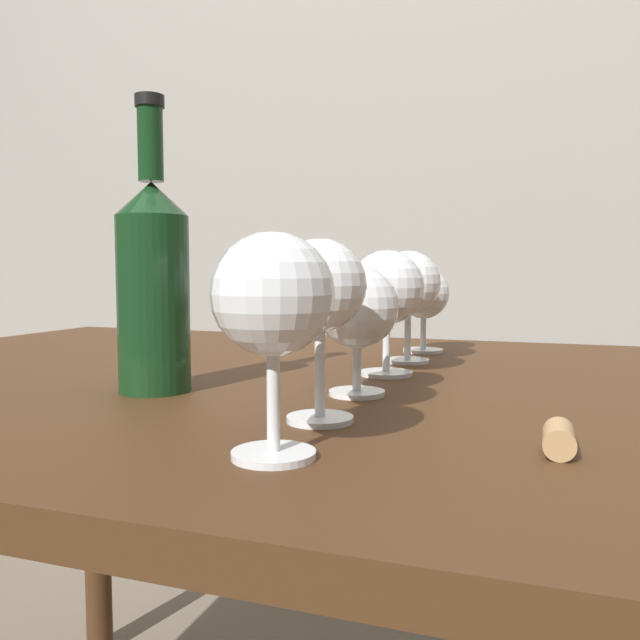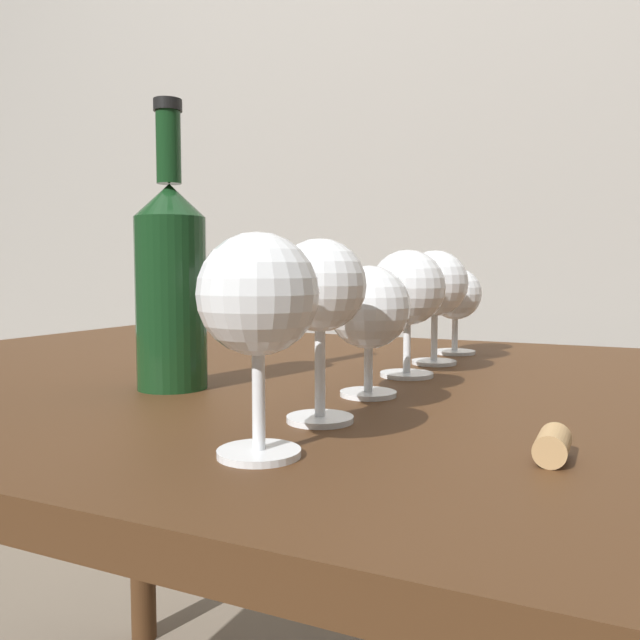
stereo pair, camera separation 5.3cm
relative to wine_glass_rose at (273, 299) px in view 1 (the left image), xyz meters
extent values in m
cube|color=gray|center=(-0.07, 1.29, 0.48)|extent=(5.00, 0.08, 2.60)
cube|color=#472B16|center=(-0.07, 0.33, -0.12)|extent=(1.46, 0.92, 0.03)
cylinder|color=#472B16|center=(-0.74, 0.73, -0.48)|extent=(0.06, 0.06, 0.68)
cylinder|color=white|center=(0.00, 0.00, -0.11)|extent=(0.06, 0.06, 0.00)
cylinder|color=white|center=(0.00, 0.00, -0.06)|extent=(0.01, 0.01, 0.08)
sphere|color=white|center=(0.00, 0.00, 0.00)|extent=(0.08, 0.08, 0.08)
ellipsoid|color=pink|center=(0.00, 0.00, 0.00)|extent=(0.07, 0.07, 0.03)
cylinder|color=white|center=(0.00, 0.11, -0.11)|extent=(0.06, 0.06, 0.00)
cylinder|color=white|center=(0.00, 0.11, -0.06)|extent=(0.01, 0.01, 0.08)
sphere|color=white|center=(0.00, 0.11, 0.01)|extent=(0.08, 0.08, 0.08)
ellipsoid|color=gold|center=(0.00, 0.11, 0.01)|extent=(0.07, 0.07, 0.04)
cylinder|color=white|center=(-0.01, 0.23, -0.11)|extent=(0.06, 0.06, 0.00)
cylinder|color=white|center=(-0.01, 0.23, -0.07)|extent=(0.01, 0.01, 0.06)
sphere|color=white|center=(-0.01, 0.23, -0.02)|extent=(0.08, 0.08, 0.08)
ellipsoid|color=#EACC66|center=(-0.01, 0.23, -0.02)|extent=(0.07, 0.07, 0.04)
cylinder|color=white|center=(-0.01, 0.36, -0.11)|extent=(0.06, 0.06, 0.00)
cylinder|color=white|center=(-0.01, 0.36, -0.07)|extent=(0.01, 0.01, 0.07)
sphere|color=white|center=(-0.01, 0.36, 0.00)|extent=(0.09, 0.09, 0.09)
ellipsoid|color=#470A16|center=(-0.01, 0.36, 0.00)|extent=(0.08, 0.08, 0.03)
cylinder|color=white|center=(-0.01, 0.48, -0.11)|extent=(0.06, 0.06, 0.00)
cylinder|color=white|center=(-0.01, 0.48, -0.07)|extent=(0.01, 0.01, 0.08)
sphere|color=white|center=(-0.01, 0.48, 0.00)|extent=(0.09, 0.09, 0.09)
ellipsoid|color=beige|center=(-0.01, 0.48, 0.00)|extent=(0.08, 0.08, 0.04)
cylinder|color=white|center=(-0.01, 0.60, -0.11)|extent=(0.06, 0.06, 0.00)
cylinder|color=white|center=(-0.01, 0.60, -0.07)|extent=(0.01, 0.01, 0.06)
sphere|color=white|center=(-0.01, 0.60, -0.02)|extent=(0.08, 0.08, 0.08)
ellipsoid|color=#380711|center=(-0.01, 0.60, -0.02)|extent=(0.07, 0.07, 0.03)
cylinder|color=#143819|center=(-0.21, 0.18, -0.02)|extent=(0.07, 0.07, 0.18)
cone|color=#143819|center=(-0.21, 0.18, 0.09)|extent=(0.07, 0.07, 0.03)
cylinder|color=#143819|center=(-0.21, 0.18, 0.15)|extent=(0.03, 0.03, 0.07)
cylinder|color=black|center=(-0.21, 0.18, 0.19)|extent=(0.03, 0.03, 0.01)
cylinder|color=tan|center=(0.18, 0.07, -0.10)|extent=(0.02, 0.04, 0.02)
camera|label=1|loc=(0.17, -0.39, 0.02)|focal=36.10mm
camera|label=2|loc=(0.22, -0.37, 0.02)|focal=36.10mm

